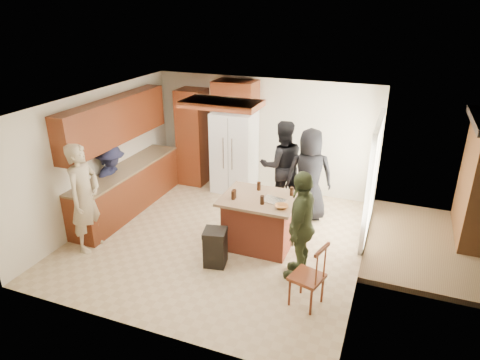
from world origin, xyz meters
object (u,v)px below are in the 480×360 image
at_px(refrigerator, 234,152).
at_px(person_front_left, 85,198).
at_px(person_behind_left, 282,165).
at_px(person_counter, 113,182).
at_px(person_behind_right, 309,175).
at_px(trash_bin, 215,247).
at_px(spindle_chair, 308,278).
at_px(kitchen_island, 259,221).
at_px(person_side_right, 301,225).

bearing_deg(refrigerator, person_front_left, -114.24).
relative_size(person_behind_left, person_counter, 1.24).
height_order(person_behind_right, trash_bin, person_behind_right).
distance_m(person_front_left, spindle_chair, 3.91).
relative_size(person_behind_left, person_behind_right, 1.02).
distance_m(person_front_left, kitchen_island, 2.99).
bearing_deg(person_front_left, person_counter, 10.20).
distance_m(refrigerator, kitchen_island, 2.48).
height_order(person_behind_left, refrigerator, person_behind_left).
bearing_deg(person_behind_right, person_behind_left, -42.87).
bearing_deg(refrigerator, person_behind_right, -22.34).
xyz_separation_m(person_side_right, spindle_chair, (0.28, -0.66, -0.43)).
height_order(person_front_left, person_behind_right, person_front_left).
distance_m(person_front_left, refrigerator, 3.49).
bearing_deg(trash_bin, person_counter, 162.09).
distance_m(person_front_left, person_behind_left, 3.79).
bearing_deg(person_counter, person_side_right, -98.02).
relative_size(kitchen_island, spindle_chair, 1.29).
relative_size(person_behind_right, trash_bin, 2.90).
bearing_deg(spindle_chair, kitchen_island, 132.24).
height_order(person_front_left, trash_bin, person_front_left).
relative_size(person_front_left, person_side_right, 1.08).
bearing_deg(person_behind_left, kitchen_island, 65.28).
height_order(person_front_left, spindle_chair, person_front_left).
bearing_deg(spindle_chair, person_side_right, 113.41).
distance_m(kitchen_island, spindle_chair, 1.71).
xyz_separation_m(person_behind_left, trash_bin, (-0.41, -2.41, -0.61)).
bearing_deg(person_behind_left, person_side_right, 85.83).
bearing_deg(person_counter, person_behind_right, -68.95).
xyz_separation_m(refrigerator, trash_bin, (0.82, -2.89, -0.58)).
xyz_separation_m(person_behind_right, person_counter, (-3.57, -1.31, -0.17)).
bearing_deg(person_front_left, person_behind_left, -48.76).
distance_m(person_counter, kitchen_island, 3.03).
height_order(person_behind_right, person_counter, person_behind_right).
xyz_separation_m(person_counter, kitchen_island, (3.02, -0.00, -0.27)).
relative_size(person_counter, trash_bin, 2.37).
relative_size(person_side_right, spindle_chair, 1.77).
xyz_separation_m(person_behind_left, refrigerator, (-1.23, 0.48, -0.03)).
relative_size(person_behind_right, kitchen_island, 1.43).
bearing_deg(person_front_left, refrigerator, -28.43).
relative_size(person_counter, spindle_chair, 1.50).
height_order(person_behind_left, spindle_chair, person_behind_left).
height_order(person_behind_right, spindle_chair, person_behind_right).
relative_size(person_side_right, kitchen_island, 1.38).
bearing_deg(refrigerator, trash_bin, -74.13).
bearing_deg(kitchen_island, person_front_left, -157.81).
bearing_deg(spindle_chair, refrigerator, 126.23).
height_order(person_front_left, person_side_right, person_front_left).
height_order(person_side_right, kitchen_island, person_side_right).
distance_m(kitchen_island, trash_bin, 0.96).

